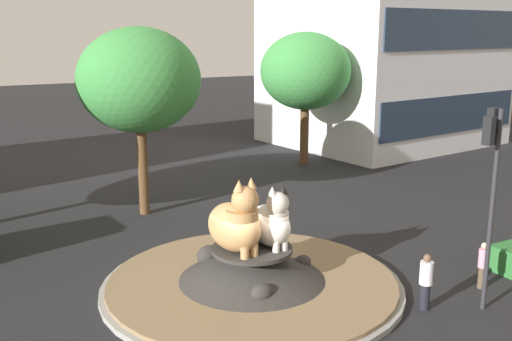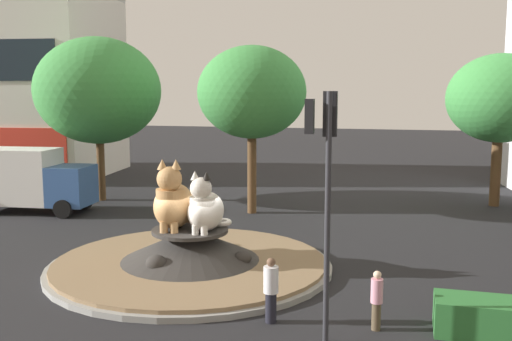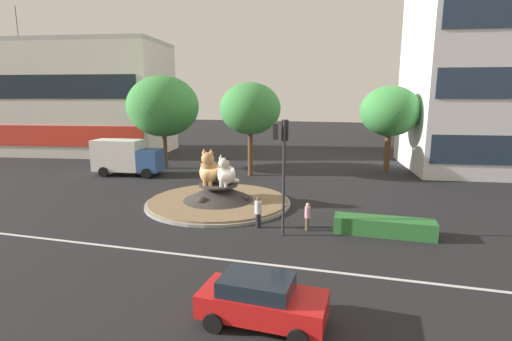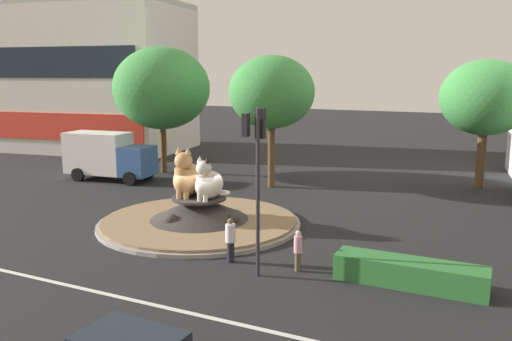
{
  "view_description": "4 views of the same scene",
  "coord_description": "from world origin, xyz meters",
  "views": [
    {
      "loc": [
        -8.54,
        -15.73,
        8.12
      ],
      "look_at": [
        1.11,
        1.75,
        3.4
      ],
      "focal_mm": 41.97,
      "sensor_mm": 36.0,
      "label": 1
    },
    {
      "loc": [
        7.12,
        -17.66,
        5.93
      ],
      "look_at": [
        1.96,
        1.36,
        3.27
      ],
      "focal_mm": 40.03,
      "sensor_mm": 36.0,
      "label": 2
    },
    {
      "loc": [
        8.9,
        -23.39,
        7.25
      ],
      "look_at": [
        2.42,
        0.71,
        2.27
      ],
      "focal_mm": 26.99,
      "sensor_mm": 36.0,
      "label": 3
    },
    {
      "loc": [
        13.14,
        -21.0,
        7.2
      ],
      "look_at": [
        2.28,
        1.51,
        2.58
      ],
      "focal_mm": 37.37,
      "sensor_mm": 36.0,
      "label": 4
    }
  ],
  "objects": [
    {
      "name": "roundabout_island",
      "position": [
        -0.0,
        0.01,
        0.49
      ],
      "size": [
        9.65,
        9.65,
        1.38
      ],
      "color": "gray",
      "rests_on": "ground"
    },
    {
      "name": "traffic_light_mast",
      "position": [
        5.23,
        -4.55,
        4.34
      ],
      "size": [
        0.71,
        0.55,
        5.99
      ],
      "rotation": [
        0.0,
        0.0,
        1.61
      ],
      "color": "#2D2D33",
      "rests_on": "ground"
    },
    {
      "name": "broadleaf_tree_behind_island",
      "position": [
        11.55,
        14.52,
        5.67
      ],
      "size": [
        5.44,
        5.44,
        8.01
      ],
      "color": "brown",
      "rests_on": "ground"
    },
    {
      "name": "ground_plane",
      "position": [
        0.0,
        0.0,
        0.0
      ],
      "size": [
        160.0,
        160.0,
        0.0
      ],
      "primitive_type": "plane",
      "color": "black"
    },
    {
      "name": "delivery_box_truck",
      "position": [
        -11.32,
        6.6,
        1.7
      ],
      "size": [
        6.3,
        2.97,
        3.21
      ],
      "rotation": [
        0.0,
        0.0,
        0.1
      ],
      "color": "#335693",
      "rests_on": "ground"
    },
    {
      "name": "pedestrian_white_shirt",
      "position": [
        3.76,
        -3.81,
        0.91
      ],
      "size": [
        0.39,
        0.39,
        1.74
      ],
      "rotation": [
        0.0,
        0.0,
        2.66
      ],
      "color": "black",
      "rests_on": "ground"
    },
    {
      "name": "pedestrian_pink_shirt",
      "position": [
        6.44,
        -3.59,
        0.82
      ],
      "size": [
        0.31,
        0.31,
        1.54
      ],
      "rotation": [
        0.0,
        0.0,
        1.84
      ],
      "color": "brown",
      "rests_on": "ground"
    },
    {
      "name": "cat_statue_calico",
      "position": [
        -0.57,
        -0.05,
        2.26
      ],
      "size": [
        1.68,
        2.65,
        2.42
      ],
      "rotation": [
        0.0,
        0.0,
        -1.4
      ],
      "color": "tan",
      "rests_on": "roundabout_island"
    },
    {
      "name": "third_tree_left",
      "position": [
        -9.49,
        10.48,
        6.09
      ],
      "size": [
        6.84,
        6.84,
        9.0
      ],
      "color": "brown",
      "rests_on": "ground"
    },
    {
      "name": "cat_statue_white",
      "position": [
        0.61,
        -0.14,
        2.14
      ],
      "size": [
        1.29,
        2.08,
        2.08
      ],
      "rotation": [
        0.0,
        0.0,
        -1.54
      ],
      "color": "silver",
      "rests_on": "roundabout_island"
    },
    {
      "name": "second_tree_near_tower",
      "position": [
        -0.43,
        9.37,
        5.98
      ],
      "size": [
        5.33,
        5.33,
        8.27
      ],
      "color": "brown",
      "rests_on": "ground"
    }
  ]
}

